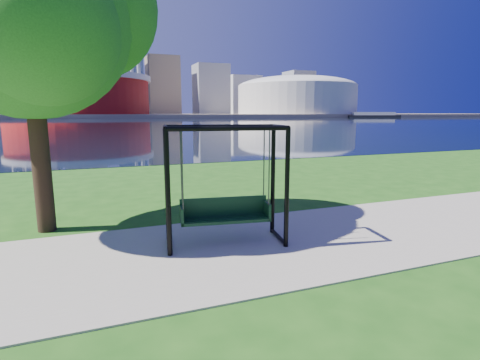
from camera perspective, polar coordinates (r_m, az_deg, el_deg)
ground at (r=7.92m, az=-1.08°, el=-9.15°), size 900.00×900.00×0.00m
path at (r=7.47m, az=0.26°, el=-10.22°), size 120.00×4.00×0.03m
river at (r=109.08m, az=-20.04°, el=8.18°), size 900.00×180.00×0.02m
far_bank at (r=313.03m, az=-20.99°, el=9.20°), size 900.00×228.00×2.00m
stadium at (r=242.41m, az=-23.46°, el=12.08°), size 83.00×83.00×32.00m
arena at (r=278.70m, az=8.64°, el=12.77°), size 84.00×84.00×26.56m
skyline at (r=328.11m, az=-22.18°, el=15.25°), size 392.00×66.00×96.50m
swing at (r=7.41m, az=-2.30°, el=-1.21°), size 2.46×1.36×2.39m
park_tree at (r=9.52m, az=-30.03°, el=21.70°), size 5.48×4.95×6.81m
barge at (r=256.36m, az=19.58°, el=9.32°), size 33.74×19.20×3.27m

